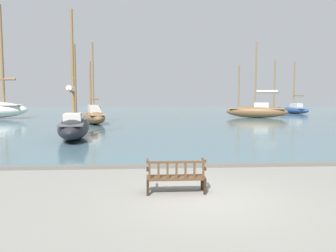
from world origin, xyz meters
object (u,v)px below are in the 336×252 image
Objects in this scene: park_bench at (176,176)px; sailboat_distant_harbor at (74,125)px; sailboat_far_starboard at (257,110)px; sailboat_mid_starboard at (94,116)px; sailboat_mid_port at (294,109)px.

sailboat_distant_harbor reaches higher than park_bench.
park_bench is at bearing -112.37° from sailboat_far_starboard.
sailboat_distant_harbor is (0.61, -11.20, 0.04)m from sailboat_mid_starboard.
sailboat_distant_harbor is 0.88× the size of sailboat_far_starboard.
sailboat_mid_starboard is at bearing -147.69° from sailboat_mid_port.
park_bench is 32.78m from sailboat_far_starboard.
sailboat_mid_port is at bearing 46.78° from sailboat_distant_harbor.
sailboat_far_starboard is (18.36, 7.65, 0.13)m from sailboat_mid_starboard.
sailboat_far_starboard is at bearing 46.72° from sailboat_distant_harbor.
sailboat_mid_starboard is 0.83× the size of sailboat_far_starboard.
sailboat_far_starboard reaches higher than sailboat_mid_starboard.
sailboat_distant_harbor is at bearing -86.88° from sailboat_mid_starboard.
sailboat_mid_starboard is at bearing 93.12° from sailboat_distant_harbor.
sailboat_mid_port is (21.57, 40.03, 0.27)m from park_bench.
sailboat_mid_port is 39.20m from sailboat_distant_harbor.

